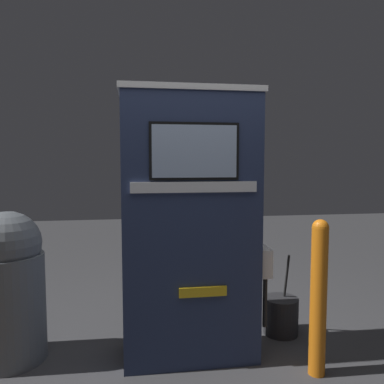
# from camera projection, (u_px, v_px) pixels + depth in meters

# --- Properties ---
(ground_plane) EXTENTS (14.00, 14.00, 0.00)m
(ground_plane) POSITION_uv_depth(u_px,v_px,m) (194.00, 371.00, 2.61)
(ground_plane) COLOR #38383A
(gas_pump) EXTENTS (1.07, 0.47, 1.97)m
(gas_pump) POSITION_uv_depth(u_px,v_px,m) (190.00, 226.00, 2.74)
(gas_pump) COLOR #232D4C
(gas_pump) RESTS_ON ground_plane
(safety_bollard) EXTENTS (0.11, 0.11, 1.07)m
(safety_bollard) POSITION_uv_depth(u_px,v_px,m) (319.00, 295.00, 2.52)
(safety_bollard) COLOR orange
(safety_bollard) RESTS_ON ground_plane
(trash_bin) EXTENTS (0.49, 0.49, 1.10)m
(trash_bin) POSITION_uv_depth(u_px,v_px,m) (9.00, 286.00, 2.71)
(trash_bin) COLOR #51565B
(trash_bin) RESTS_ON ground_plane
(squeegee_bucket) EXTENTS (0.29, 0.29, 0.68)m
(squeegee_bucket) POSITION_uv_depth(u_px,v_px,m) (281.00, 315.00, 3.16)
(squeegee_bucket) COLOR #262628
(squeegee_bucket) RESTS_ON ground_plane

